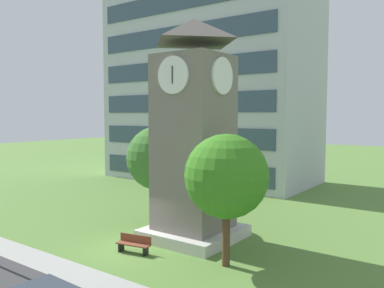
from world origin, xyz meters
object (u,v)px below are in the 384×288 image
(clock_tower, at_px, (194,141))
(tree_streetside, at_px, (159,158))
(tree_by_building, at_px, (226,176))
(park_bench, at_px, (134,244))

(clock_tower, xyz_separation_m, tree_streetside, (-3.56, 1.17, -1.27))
(clock_tower, distance_m, tree_by_building, 4.51)
(clock_tower, xyz_separation_m, park_bench, (-1.03, -3.68, -4.97))
(clock_tower, height_order, tree_streetside, clock_tower)
(clock_tower, distance_m, park_bench, 6.27)
(tree_by_building, distance_m, tree_streetside, 7.98)
(clock_tower, height_order, tree_by_building, clock_tower)
(park_bench, xyz_separation_m, tree_streetside, (-2.53, 4.85, 3.70))
(clock_tower, bearing_deg, tree_by_building, -34.55)
(park_bench, xyz_separation_m, tree_by_building, (4.58, 1.23, 3.64))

